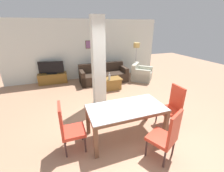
{
  "coord_description": "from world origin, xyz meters",
  "views": [
    {
      "loc": [
        -1.27,
        -2.59,
        2.43
      ],
      "look_at": [
        0.0,
        0.93,
        0.91
      ],
      "focal_mm": 24.0,
      "sensor_mm": 36.0,
      "label": 1
    }
  ],
  "objects_px": {
    "bottle": "(109,77)",
    "tv_screen": "(51,68)",
    "dining_chair_head_left": "(68,127)",
    "tv_stand": "(53,78)",
    "dining_chair_near_right": "(167,135)",
    "sofa": "(103,76)",
    "dining_table": "(126,113)",
    "coffee_table": "(112,83)",
    "armchair": "(141,74)",
    "floor_lamp": "(136,49)",
    "dining_chair_head_right": "(172,105)"
  },
  "relations": [
    {
      "from": "dining_chair_near_right",
      "to": "sofa",
      "type": "bearing_deg",
      "value": 61.77
    },
    {
      "from": "dining_table",
      "to": "armchair",
      "type": "relative_size",
      "value": 1.43
    },
    {
      "from": "dining_chair_near_right",
      "to": "sofa",
      "type": "relative_size",
      "value": 0.5
    },
    {
      "from": "tv_screen",
      "to": "coffee_table",
      "type": "bearing_deg",
      "value": 158.27
    },
    {
      "from": "tv_stand",
      "to": "dining_chair_head_right",
      "type": "bearing_deg",
      "value": -55.85
    },
    {
      "from": "dining_chair_near_right",
      "to": "tv_stand",
      "type": "height_order",
      "value": "dining_chair_near_right"
    },
    {
      "from": "tv_screen",
      "to": "armchair",
      "type": "bearing_deg",
      "value": 178.25
    },
    {
      "from": "bottle",
      "to": "tv_stand",
      "type": "relative_size",
      "value": 0.24
    },
    {
      "from": "bottle",
      "to": "floor_lamp",
      "type": "height_order",
      "value": "floor_lamp"
    },
    {
      "from": "tv_stand",
      "to": "coffee_table",
      "type": "bearing_deg",
      "value": -33.67
    },
    {
      "from": "dining_chair_head_left",
      "to": "sofa",
      "type": "bearing_deg",
      "value": 153.53
    },
    {
      "from": "coffee_table",
      "to": "floor_lamp",
      "type": "relative_size",
      "value": 0.46
    },
    {
      "from": "dining_chair_near_right",
      "to": "dining_chair_head_right",
      "type": "height_order",
      "value": "same"
    },
    {
      "from": "bottle",
      "to": "tv_screen",
      "type": "distance_m",
      "value": 2.68
    },
    {
      "from": "dining_chair_near_right",
      "to": "tv_stand",
      "type": "relative_size",
      "value": 0.88
    },
    {
      "from": "armchair",
      "to": "tv_screen",
      "type": "bearing_deg",
      "value": -62.14
    },
    {
      "from": "dining_chair_near_right",
      "to": "coffee_table",
      "type": "relative_size",
      "value": 1.4
    },
    {
      "from": "tv_screen",
      "to": "floor_lamp",
      "type": "height_order",
      "value": "floor_lamp"
    },
    {
      "from": "dining_chair_head_left",
      "to": "floor_lamp",
      "type": "height_order",
      "value": "floor_lamp"
    },
    {
      "from": "dining_chair_near_right",
      "to": "tv_stand",
      "type": "xyz_separation_m",
      "value": [
        -2.04,
        5.11,
        -0.33
      ]
    },
    {
      "from": "dining_chair_head_left",
      "to": "tv_stand",
      "type": "relative_size",
      "value": 0.88
    },
    {
      "from": "dining_chair_head_right",
      "to": "floor_lamp",
      "type": "xyz_separation_m",
      "value": [
        1.09,
        3.98,
        0.82
      ]
    },
    {
      "from": "armchair",
      "to": "coffee_table",
      "type": "relative_size",
      "value": 1.57
    },
    {
      "from": "dining_chair_head_left",
      "to": "sofa",
      "type": "distance_m",
      "value": 4.12
    },
    {
      "from": "dining_chair_head_right",
      "to": "armchair",
      "type": "relative_size",
      "value": 0.89
    },
    {
      "from": "bottle",
      "to": "tv_stand",
      "type": "height_order",
      "value": "bottle"
    },
    {
      "from": "dining_table",
      "to": "sofa",
      "type": "relative_size",
      "value": 0.81
    },
    {
      "from": "dining_chair_head_left",
      "to": "coffee_table",
      "type": "xyz_separation_m",
      "value": [
        1.91,
        2.75,
        -0.33
      ]
    },
    {
      "from": "sofa",
      "to": "bottle",
      "type": "bearing_deg",
      "value": 86.35
    },
    {
      "from": "dining_chair_near_right",
      "to": "sofa",
      "type": "height_order",
      "value": "dining_chair_near_right"
    },
    {
      "from": "dining_table",
      "to": "dining_chair_near_right",
      "type": "height_order",
      "value": "dining_chair_near_right"
    },
    {
      "from": "sofa",
      "to": "tv_screen",
      "type": "xyz_separation_m",
      "value": [
        -2.18,
        0.57,
        0.43
      ]
    },
    {
      "from": "dining_chair_head_left",
      "to": "tv_stand",
      "type": "height_order",
      "value": "dining_chair_head_left"
    },
    {
      "from": "dining_chair_head_right",
      "to": "floor_lamp",
      "type": "bearing_deg",
      "value": -15.33
    },
    {
      "from": "dining_chair_head_left",
      "to": "floor_lamp",
      "type": "relative_size",
      "value": 0.65
    },
    {
      "from": "dining_table",
      "to": "sofa",
      "type": "height_order",
      "value": "sofa"
    },
    {
      "from": "dining_chair_head_left",
      "to": "dining_chair_near_right",
      "type": "relative_size",
      "value": 1.0
    },
    {
      "from": "coffee_table",
      "to": "tv_stand",
      "type": "xyz_separation_m",
      "value": [
        -2.26,
        1.51,
        -0.01
      ]
    },
    {
      "from": "floor_lamp",
      "to": "bottle",
      "type": "bearing_deg",
      "value": -143.86
    },
    {
      "from": "sofa",
      "to": "dining_chair_near_right",
      "type": "bearing_deg",
      "value": 88.14
    },
    {
      "from": "sofa",
      "to": "tv_stand",
      "type": "distance_m",
      "value": 2.26
    },
    {
      "from": "armchair",
      "to": "tv_screen",
      "type": "xyz_separation_m",
      "value": [
        -3.93,
        0.96,
        0.44
      ]
    },
    {
      "from": "dining_chair_head_left",
      "to": "tv_screen",
      "type": "relative_size",
      "value": 1.02
    },
    {
      "from": "armchair",
      "to": "bottle",
      "type": "bearing_deg",
      "value": -28.07
    },
    {
      "from": "dining_chair_head_left",
      "to": "coffee_table",
      "type": "distance_m",
      "value": 3.36
    },
    {
      "from": "floor_lamp",
      "to": "dining_chair_head_right",
      "type": "bearing_deg",
      "value": -105.33
    },
    {
      "from": "armchair",
      "to": "floor_lamp",
      "type": "height_order",
      "value": "floor_lamp"
    },
    {
      "from": "dining_table",
      "to": "tv_stand",
      "type": "height_order",
      "value": "dining_table"
    },
    {
      "from": "coffee_table",
      "to": "bottle",
      "type": "bearing_deg",
      "value": -138.04
    },
    {
      "from": "dining_chair_head_left",
      "to": "floor_lamp",
      "type": "bearing_deg",
      "value": 137.66
    }
  ]
}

